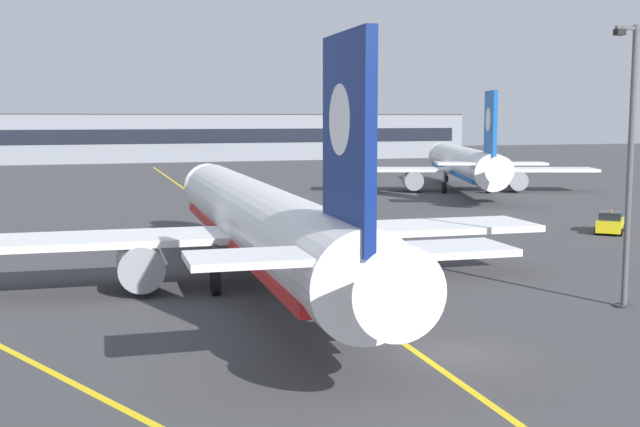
{
  "coord_description": "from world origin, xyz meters",
  "views": [
    {
      "loc": [
        -14.19,
        -26.07,
        8.84
      ],
      "look_at": [
        -1.41,
        11.63,
        4.09
      ],
      "focal_mm": 45.21,
      "sensor_mm": 36.0,
      "label": 1
    }
  ],
  "objects": [
    {
      "name": "airliner_background",
      "position": [
        32.94,
        59.35,
        3.32
      ],
      "size": [
        31.33,
        39.56,
        11.49
      ],
      "color": "white",
      "rests_on": "ground"
    },
    {
      "name": "apron_lamp_post",
      "position": [
        11.23,
        4.43,
        6.8
      ],
      "size": [
        2.24,
        0.9,
        12.99
      ],
      "color": "#515156",
      "rests_on": "ground"
    },
    {
      "name": "terminal_building",
      "position": [
        10.31,
        139.81,
        4.96
      ],
      "size": [
        126.42,
        12.4,
        9.91
      ],
      "color": "gray",
      "rests_on": "ground"
    },
    {
      "name": "taxiway_lead_in_stripe",
      "position": [
        -14.0,
        2.0,
        0.0
      ],
      "size": [
        25.35,
        54.63,
        0.01
      ],
      "primitive_type": "cube",
      "rotation": [
        0.0,
        0.0,
        0.43
      ],
      "color": "yellow",
      "rests_on": "ground"
    },
    {
      "name": "airliner_foreground",
      "position": [
        -3.74,
        14.77,
        3.37
      ],
      "size": [
        32.23,
        41.52,
        11.65
      ],
      "color": "white",
      "rests_on": "ground"
    },
    {
      "name": "safety_cone_by_nose_gear",
      "position": [
        -1.81,
        29.96,
        0.26
      ],
      "size": [
        0.44,
        0.44,
        0.55
      ],
      "color": "orange",
      "rests_on": "ground"
    },
    {
      "name": "taxiway_centreline",
      "position": [
        0.0,
        30.0,
        0.0
      ],
      "size": [
        7.82,
        179.86,
        0.01
      ],
      "primitive_type": "cube",
      "rotation": [
        0.0,
        0.0,
        -0.04
      ],
      "color": "yellow",
      "rests_on": "ground"
    },
    {
      "name": "ground_plane",
      "position": [
        0.0,
        0.0,
        0.0
      ],
      "size": [
        400.0,
        400.0,
        0.0
      ],
      "primitive_type": "plane",
      "color": "#3D3D3F"
    },
    {
      "name": "service_car_fourth",
      "position": [
        26.76,
        24.98,
        0.77
      ],
      "size": [
        4.17,
        4.31,
        1.79
      ],
      "color": "yellow",
      "rests_on": "ground"
    }
  ]
}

